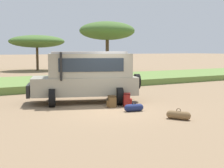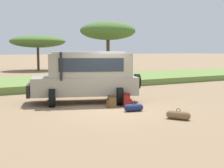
% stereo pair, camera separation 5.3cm
% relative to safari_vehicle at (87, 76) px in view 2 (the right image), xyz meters
% --- Properties ---
extents(ground_plane, '(320.00, 320.00, 0.00)m').
position_rel_safari_vehicle_xyz_m(ground_plane, '(0.07, -2.28, -1.29)').
color(ground_plane, '#8C7051').
extents(grass_bank, '(120.00, 7.00, 0.44)m').
position_rel_safari_vehicle_xyz_m(grass_bank, '(0.07, 7.81, -1.07)').
color(grass_bank, olive).
rests_on(grass_bank, ground_plane).
extents(safari_vehicle, '(5.44, 3.69, 2.44)m').
position_rel_safari_vehicle_xyz_m(safari_vehicle, '(0.00, 0.00, 0.00)').
color(safari_vehicle, gray).
rests_on(safari_vehicle, ground_plane).
extents(backpack_beside_front_wheel, '(0.48, 0.47, 0.61)m').
position_rel_safari_vehicle_xyz_m(backpack_beside_front_wheel, '(1.09, -1.92, -1.00)').
color(backpack_beside_front_wheel, maroon).
rests_on(backpack_beside_front_wheel, ground_plane).
extents(backpack_cluster_center, '(0.48, 0.45, 0.52)m').
position_rel_safari_vehicle_xyz_m(backpack_cluster_center, '(0.40, -1.73, -1.04)').
color(backpack_cluster_center, brown).
rests_on(backpack_cluster_center, ground_plane).
extents(duffel_bag_low_black_case, '(0.82, 0.40, 0.40)m').
position_rel_safari_vehicle_xyz_m(duffel_bag_low_black_case, '(0.75, -2.97, -1.14)').
color(duffel_bag_low_black_case, navy).
rests_on(duffel_bag_low_black_case, ground_plane).
extents(duffel_bag_soft_canvas, '(0.63, 0.80, 0.41)m').
position_rel_safari_vehicle_xyz_m(duffel_bag_soft_canvas, '(1.34, -5.01, -1.14)').
color(duffel_bag_soft_canvas, brown).
rests_on(duffel_bag_soft_canvas, ground_plane).
extents(acacia_tree_left_mid, '(6.72, 6.50, 4.30)m').
position_rel_safari_vehicle_xyz_m(acacia_tree_left_mid, '(4.61, 24.39, 2.24)').
color(acacia_tree_left_mid, brown).
rests_on(acacia_tree_left_mid, ground_plane).
extents(acacia_tree_centre_back, '(6.32, 5.74, 5.66)m').
position_rel_safari_vehicle_xyz_m(acacia_tree_centre_back, '(10.61, 17.46, 3.32)').
color(acacia_tree_centre_back, brown).
rests_on(acacia_tree_centre_back, ground_plane).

